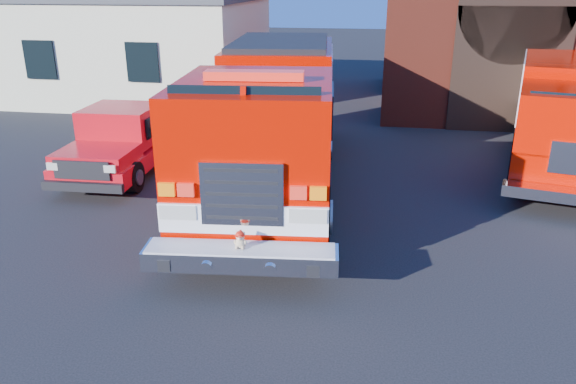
% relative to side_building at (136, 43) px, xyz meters
% --- Properties ---
extents(ground, '(100.00, 100.00, 0.00)m').
position_rel_side_building_xyz_m(ground, '(9.00, -13.00, -2.20)').
color(ground, black).
rests_on(ground, ground).
extents(parking_stripe_far, '(0.12, 3.00, 0.01)m').
position_rel_side_building_xyz_m(parking_stripe_far, '(15.50, -6.00, -2.20)').
color(parking_stripe_far, yellow).
rests_on(parking_stripe_far, ground).
extents(side_building, '(10.20, 8.20, 4.35)m').
position_rel_side_building_xyz_m(side_building, '(0.00, 0.00, 0.00)').
color(side_building, beige).
rests_on(side_building, ground).
extents(fire_engine, '(3.93, 10.80, 3.26)m').
position_rel_side_building_xyz_m(fire_engine, '(7.95, -10.22, -0.52)').
color(fire_engine, black).
rests_on(fire_engine, ground).
extents(pickup_truck, '(2.06, 5.35, 1.73)m').
position_rel_side_building_xyz_m(pickup_truck, '(3.93, -9.76, -1.38)').
color(pickup_truck, black).
rests_on(pickup_truck, ground).
extents(secondary_truck, '(4.38, 8.73, 2.72)m').
position_rel_side_building_xyz_m(secondary_truck, '(15.46, -7.31, -0.72)').
color(secondary_truck, black).
rests_on(secondary_truck, ground).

